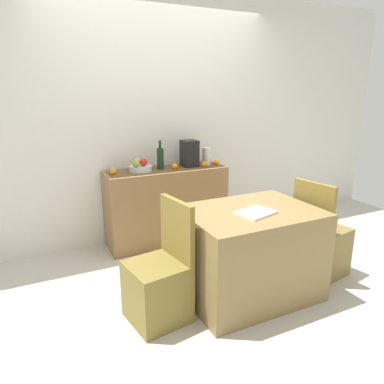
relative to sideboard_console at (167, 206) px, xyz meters
name	(u,v)px	position (x,y,z in m)	size (l,w,h in m)	color
ground_plane	(208,278)	(0.03, -0.92, -0.43)	(6.40, 6.40, 0.02)	beige
room_wall_rear	(158,119)	(0.03, 0.26, 0.93)	(6.40, 0.06, 2.70)	silver
sideboard_console	(167,206)	(0.00, 0.00, 0.00)	(1.32, 0.42, 0.84)	olive
table_runner	(166,169)	(0.00, 0.00, 0.42)	(1.24, 0.32, 0.01)	brown
fruit_bowl	(141,168)	(-0.28, 0.00, 0.45)	(0.24, 0.24, 0.06)	silver
apple_upper	(144,162)	(-0.25, -0.01, 0.52)	(0.08, 0.08, 0.08)	red
apple_right	(137,162)	(-0.31, 0.04, 0.52)	(0.07, 0.07, 0.07)	gold
apple_front	(136,164)	(-0.34, -0.04, 0.51)	(0.07, 0.07, 0.07)	#8FA53A
wine_bottle	(160,158)	(-0.06, 0.00, 0.54)	(0.07, 0.07, 0.31)	#15321F
coffee_maker	(189,154)	(0.28, 0.00, 0.56)	(0.16, 0.18, 0.29)	black
ceramic_vase	(207,156)	(0.49, 0.00, 0.52)	(0.10, 0.10, 0.20)	silver
orange_loose_end	(113,172)	(-0.58, -0.02, 0.45)	(0.07, 0.07, 0.07)	orange
orange_loose_near_bowl	(204,164)	(0.41, -0.11, 0.45)	(0.07, 0.07, 0.07)	orange
orange_loose_far	(175,166)	(0.08, -0.06, 0.45)	(0.07, 0.07, 0.07)	orange
orange_loose_mid	(216,162)	(0.59, -0.06, 0.45)	(0.06, 0.06, 0.06)	orange
dining_table	(249,253)	(0.20, -1.29, -0.05)	(1.05, 0.78, 0.74)	olive
open_book	(256,213)	(0.18, -1.38, 0.33)	(0.28, 0.21, 0.02)	white
chair_near_window	(159,286)	(-0.59, -1.29, -0.15)	(0.46, 0.46, 0.90)	olive
chair_by_corner	(320,246)	(0.99, -1.29, -0.15)	(0.46, 0.46, 0.90)	olive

